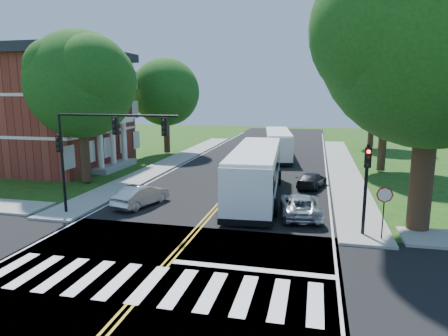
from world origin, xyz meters
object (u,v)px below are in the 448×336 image
(bus_lead, at_px, (256,172))
(bus_follow, at_px, (278,144))
(hatchback, at_px, (141,195))
(suv, at_px, (300,205))
(signal_nw, at_px, (98,140))
(dark_sedan, at_px, (312,180))
(signal_ne, at_px, (366,178))

(bus_lead, bearing_deg, bus_follow, -93.18)
(hatchback, relative_size, suv, 0.87)
(signal_nw, xyz_separation_m, dark_sedan, (11.47, 10.06, -3.81))
(dark_sedan, bearing_deg, signal_ne, 118.55)
(bus_lead, distance_m, dark_sedan, 5.46)
(signal_ne, distance_m, suv, 4.71)
(bus_follow, xyz_separation_m, suv, (3.24, -20.45, -0.91))
(suv, bearing_deg, bus_follow, -87.76)
(signal_ne, height_order, hatchback, signal_ne)
(bus_lead, xyz_separation_m, dark_sedan, (3.63, 3.89, -1.22))
(signal_nw, height_order, bus_lead, signal_nw)
(suv, height_order, dark_sedan, suv)
(signal_nw, height_order, signal_ne, signal_nw)
(bus_follow, relative_size, suv, 2.50)
(hatchback, distance_m, dark_sedan, 12.68)
(dark_sedan, bearing_deg, hatchback, 50.04)
(suv, distance_m, dark_sedan, 7.40)
(suv, bearing_deg, hatchback, -6.43)
(dark_sedan, bearing_deg, bus_lead, 61.05)
(signal_ne, bearing_deg, dark_sedan, 104.45)
(bus_lead, bearing_deg, signal_nw, 34.55)
(bus_lead, distance_m, suv, 4.80)
(signal_nw, height_order, bus_follow, signal_nw)
(hatchback, distance_m, suv, 9.72)
(signal_nw, distance_m, dark_sedan, 15.72)
(signal_ne, bearing_deg, signal_nw, -179.95)
(signal_nw, relative_size, bus_lead, 0.54)
(bus_follow, bearing_deg, signal_ne, 97.63)
(signal_nw, relative_size, signal_ne, 1.62)
(bus_follow, height_order, suv, bus_follow)
(bus_lead, bearing_deg, signal_ne, 131.59)
(signal_nw, bearing_deg, bus_lead, 38.23)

